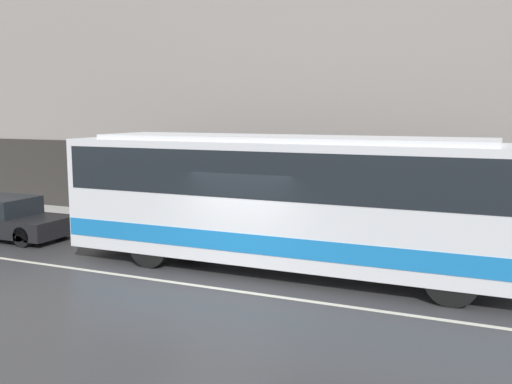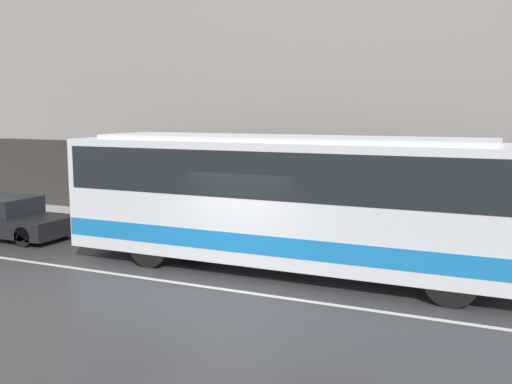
# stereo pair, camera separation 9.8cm
# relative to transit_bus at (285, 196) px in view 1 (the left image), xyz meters

# --- Properties ---
(ground_plane) EXTENTS (60.00, 60.00, 0.00)m
(ground_plane) POSITION_rel_transit_bus_xyz_m (-0.63, -1.99, -1.87)
(ground_plane) COLOR #38383A
(sidewalk) EXTENTS (60.00, 2.53, 0.18)m
(sidewalk) POSITION_rel_transit_bus_xyz_m (-0.63, 3.28, -1.78)
(sidewalk) COLOR #A09E99
(sidewalk) RESTS_ON ground_plane
(building_facade) EXTENTS (60.00, 0.35, 12.68)m
(building_facade) POSITION_rel_transit_bus_xyz_m (-0.63, 4.68, 4.26)
(building_facade) COLOR gray
(building_facade) RESTS_ON ground_plane
(lane_stripe) EXTENTS (54.00, 0.14, 0.01)m
(lane_stripe) POSITION_rel_transit_bus_xyz_m (-0.63, -1.99, -1.86)
(lane_stripe) COLOR beige
(lane_stripe) RESTS_ON ground_plane
(transit_bus) EXTENTS (11.25, 2.52, 3.32)m
(transit_bus) POSITION_rel_transit_bus_xyz_m (0.00, 0.00, 0.00)
(transit_bus) COLOR silver
(transit_bus) RESTS_ON ground_plane
(sedan_dark_behind) EXTENTS (4.64, 1.76, 1.26)m
(sedan_dark_behind) POSITION_rel_transit_bus_xyz_m (-9.53, 0.00, -1.27)
(sedan_dark_behind) COLOR black
(sedan_dark_behind) RESTS_ON ground_plane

